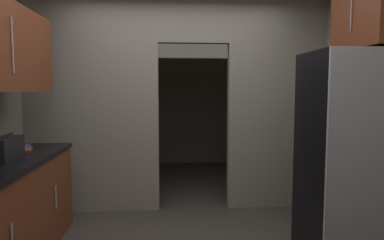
# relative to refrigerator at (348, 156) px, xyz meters

# --- Properties ---
(kitchen_partition) EXTENTS (3.64, 0.12, 2.63)m
(kitchen_partition) POSITION_rel_refrigerator_xyz_m (-1.47, 1.34, 0.48)
(kitchen_partition) COLOR #9E998C
(kitchen_partition) RESTS_ON ground
(adjoining_room_shell) EXTENTS (3.64, 2.72, 2.63)m
(adjoining_room_shell) POSITION_rel_refrigerator_xyz_m (-1.43, 3.22, 0.42)
(adjoining_room_shell) COLOR gray
(adjoining_room_shell) RESTS_ON ground
(refrigerator) EXTENTS (0.71, 0.71, 1.80)m
(refrigerator) POSITION_rel_refrigerator_xyz_m (0.00, 0.00, 0.00)
(refrigerator) COLOR black
(refrigerator) RESTS_ON ground
(upper_cabinet_fridgeside) EXTENTS (0.36, 0.78, 0.78)m
(upper_cabinet_fridgeside) POSITION_rel_refrigerator_xyz_m (0.21, 0.10, 1.32)
(upper_cabinet_fridgeside) COLOR brown
(boombox) EXTENTS (0.16, 0.38, 0.21)m
(boombox) POSITION_rel_refrigerator_xyz_m (-2.90, 0.08, 0.09)
(boombox) COLOR black
(boombox) RESTS_ON lower_cabinet_run
(book_stack) EXTENTS (0.15, 0.17, 0.07)m
(book_stack) POSITION_rel_refrigerator_xyz_m (-2.91, 0.44, 0.03)
(book_stack) COLOR red
(book_stack) RESTS_ON lower_cabinet_run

